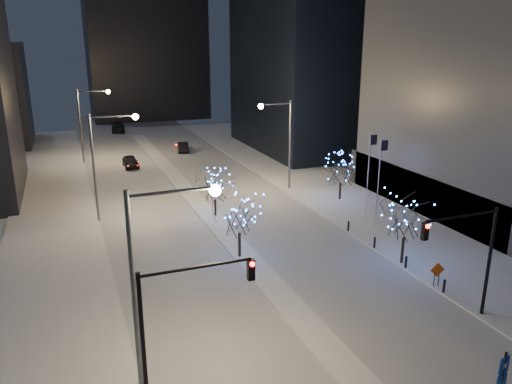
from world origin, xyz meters
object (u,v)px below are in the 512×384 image
construction_sign (437,272)px  street_lamp_east (283,134)px  traffic_signal_east (471,248)px  wayfinding_sign (502,379)px  street_lamp_w_near (155,261)px  car_mid (183,147)px  car_near (130,162)px  holiday_tree_plaza_far (341,169)px  car_far (118,128)px  holiday_tree_median_near (239,214)px  street_lamp_w_far (88,115)px  street_lamp_w_mid (105,152)px  holiday_tree_plaza_near (405,218)px  traffic_signal_west (177,313)px  holiday_tree_median_far (215,185)px

construction_sign → street_lamp_east: bearing=100.1°
traffic_signal_east → wayfinding_sign: traffic_signal_east is taller
street_lamp_w_near → car_mid: street_lamp_w_near is taller
street_lamp_w_near → car_near: size_ratio=2.19×
street_lamp_east → car_near: bearing=130.3°
car_near → street_lamp_w_near: bearing=-96.5°
holiday_tree_plaza_far → street_lamp_w_near: bearing=-136.1°
car_far → holiday_tree_median_near: (2.21, -60.92, 2.76)m
street_lamp_east → car_mid: (-5.62, 24.39, -5.70)m
construction_sign → traffic_signal_east: bearing=-99.7°
street_lamp_w_far → traffic_signal_east: 54.07m
street_lamp_w_near → street_lamp_w_mid: same height
street_lamp_w_near → street_lamp_w_far: same height
wayfinding_sign → holiday_tree_plaza_near: bearing=57.6°
car_far → traffic_signal_west: bearing=-87.8°
holiday_tree_plaza_near → wayfinding_sign: (-6.12, -14.88, -1.57)m
car_mid → construction_sign: 49.86m
street_lamp_east → street_lamp_w_near: bearing=-124.2°
traffic_signal_west → holiday_tree_plaza_far: 33.29m
holiday_tree_median_near → holiday_tree_plaza_far: (14.74, 9.93, -0.15)m
street_lamp_w_mid → holiday_tree_median_near: street_lamp_w_mid is taller
street_lamp_w_near → construction_sign: (19.24, 2.88, -5.30)m
holiday_tree_plaza_near → street_lamp_w_far: bearing=114.3°
street_lamp_east → street_lamp_w_far: bearing=130.8°
street_lamp_w_far → wayfinding_sign: size_ratio=2.91×
car_near → holiday_tree_plaza_far: bearing=-51.3°
traffic_signal_east → construction_sign: (1.36, 3.88, -3.56)m
car_near → holiday_tree_plaza_far: (18.58, -22.64, 2.65)m
street_lamp_w_far → car_mid: bearing=10.1°
traffic_signal_west → holiday_tree_median_far: 25.78m
street_lamp_w_near → street_lamp_w_mid: bearing=90.0°
street_lamp_w_mid → car_mid: 31.03m
car_mid → holiday_tree_plaza_near: bearing=107.1°
traffic_signal_west → holiday_tree_median_far: (8.94, 24.13, -1.60)m
street_lamp_w_mid → holiday_tree_plaza_far: street_lamp_w_mid is taller
holiday_tree_median_far → car_near: bearing=101.9°
holiday_tree_plaza_far → traffic_signal_west: bearing=-133.0°
traffic_signal_east → holiday_tree_plaza_far: size_ratio=1.36×
holiday_tree_median_far → wayfinding_sign: bearing=-82.7°
street_lamp_east → car_near: 22.98m
traffic_signal_east → car_near: 48.02m
holiday_tree_plaza_far → wayfinding_sign: bearing=-108.0°
street_lamp_w_mid → holiday_tree_median_near: bearing=-56.2°
street_lamp_w_near → holiday_tree_plaza_near: 20.81m
street_lamp_w_near → holiday_tree_plaza_far: 32.33m
traffic_signal_east → holiday_tree_plaza_far: (5.30, 23.34, -1.33)m
street_lamp_w_far → car_mid: street_lamp_w_far is taller
street_lamp_w_far → car_mid: 14.78m
traffic_signal_west → car_near: bearing=85.0°
car_mid → wayfinding_sign: 60.40m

